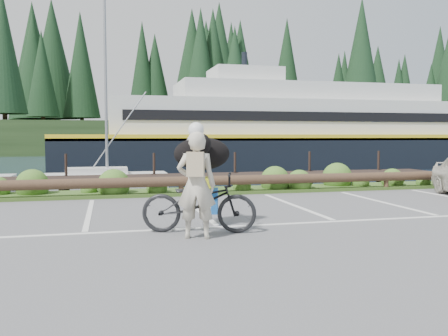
{
  "coord_description": "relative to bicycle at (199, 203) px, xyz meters",
  "views": [
    {
      "loc": [
        -2.16,
        -9.57,
        1.86
      ],
      "look_at": [
        0.43,
        0.92,
        1.1
      ],
      "focal_mm": 38.0,
      "sensor_mm": 36.0,
      "label": 1
    }
  ],
  "objects": [
    {
      "name": "ground",
      "position": [
        0.48,
        0.8,
        -0.57
      ],
      "size": [
        72.0,
        72.0,
        0.0
      ],
      "primitive_type": "plane",
      "color": "#535356"
    },
    {
      "name": "harbor_backdrop",
      "position": [
        0.87,
        79.32,
        -0.57
      ],
      "size": [
        170.0,
        160.0,
        30.0
      ],
      "color": "#1B2E40",
      "rests_on": "ground"
    },
    {
      "name": "vegetation_strip",
      "position": [
        0.48,
        6.1,
        -0.52
      ],
      "size": [
        34.0,
        1.6,
        0.1
      ],
      "primitive_type": "cube",
      "color": "#3D5B21",
      "rests_on": "ground"
    },
    {
      "name": "log_rail",
      "position": [
        0.48,
        5.4,
        -0.57
      ],
      "size": [
        32.0,
        0.3,
        0.6
      ],
      "primitive_type": null,
      "color": "#443021",
      "rests_on": "ground"
    },
    {
      "name": "bicycle",
      "position": [
        0.0,
        0.0,
        0.0
      ],
      "size": [
        2.3,
        1.33,
        1.14
      ],
      "primitive_type": "imported",
      "rotation": [
        0.0,
        0.0,
        1.29
      ],
      "color": "black",
      "rests_on": "ground"
    },
    {
      "name": "cyclist",
      "position": [
        -0.14,
        -0.49,
        0.39
      ],
      "size": [
        0.8,
        0.64,
        1.92
      ],
      "primitive_type": "imported",
      "rotation": [
        0.0,
        0.0,
        2.86
      ],
      "color": "beige",
      "rests_on": "ground"
    },
    {
      "name": "dog",
      "position": [
        0.19,
        0.67,
        0.91
      ],
      "size": [
        0.87,
        1.27,
        0.67
      ],
      "primitive_type": "ellipsoid",
      "rotation": [
        0.0,
        0.0,
        1.29
      ],
      "color": "black",
      "rests_on": "bicycle"
    }
  ]
}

